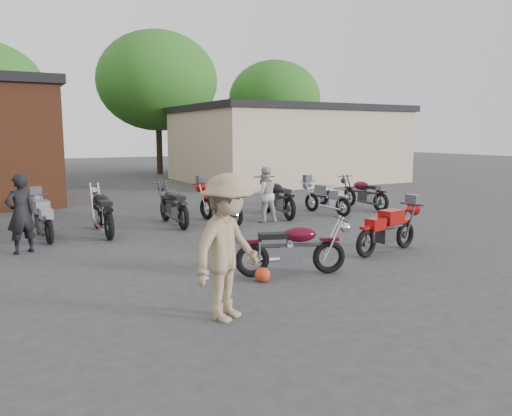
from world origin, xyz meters
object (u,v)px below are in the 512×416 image
person_light (265,194)px  row_bike_5 (277,195)px  row_bike_1 (43,216)px  helmet (263,275)px  person_tan (228,248)px  row_bike_2 (102,209)px  row_bike_3 (173,203)px  row_bike_6 (326,197)px  row_bike_4 (220,202)px  person_dark (21,214)px  sportbike (388,227)px  vintage_motorcycle (293,244)px  row_bike_7 (364,192)px

person_light → row_bike_5: bearing=-131.3°
person_light → row_bike_1: 5.62m
helmet → person_tan: 1.91m
row_bike_2 → row_bike_3: 1.93m
person_light → row_bike_6: bearing=-162.9°
row_bike_4 → person_dark: bearing=95.5°
person_tan → row_bike_3: size_ratio=0.93×
person_light → row_bike_2: (-4.27, 0.43, -0.14)m
person_tan → row_bike_2: size_ratio=0.89×
sportbike → helmet: (-3.26, -0.57, -0.40)m
person_light → row_bike_3: 2.49m
vintage_motorcycle → row_bike_2: 5.64m
helmet → row_bike_1: 6.09m
row_bike_2 → row_bike_1: bearing=87.7°
person_dark → row_bike_6: person_dark is taller
row_bike_4 → row_bike_6: (3.47, -0.16, -0.05)m
vintage_motorcycle → row_bike_1: (-3.43, 5.31, -0.01)m
person_light → row_bike_6: (2.32, 0.31, -0.24)m
person_light → row_bike_6: 2.36m
helmet → row_bike_2: 5.53m
sportbike → person_tan: (-4.46, -1.78, 0.44)m
person_dark → row_bike_4: 5.14m
helmet → row_bike_1: bearing=117.2°
person_light → person_tan: bearing=66.1°
vintage_motorcycle → row_bike_2: row_bike_2 is taller
person_tan → helmet: bearing=16.2°
person_light → row_bike_4: person_light is taller
person_dark → row_bike_2: 2.23m
helmet → person_tan: bearing=-134.8°
person_light → row_bike_1: size_ratio=0.84×
sportbike → row_bike_2: 6.69m
vintage_motorcycle → helmet: bearing=-153.3°
sportbike → helmet: 3.33m
person_light → row_bike_7: size_ratio=0.78×
sportbike → row_bike_1: 7.73m
person_dark → row_bike_3: 4.06m
vintage_motorcycle → row_bike_6: (4.49, 5.10, -0.02)m
sportbike → row_bike_5: 4.98m
row_bike_3 → person_tan: bearing=167.5°
row_bike_5 → helmet: bearing=153.2°
row_bike_2 → row_bike_5: bearing=-86.0°
row_bike_2 → row_bike_5: 5.07m
person_dark → row_bike_6: bearing=165.6°
helmet → row_bike_6: (5.14, 5.19, 0.40)m
person_tan → row_bike_2: 6.54m
row_bike_3 → vintage_motorcycle: bearing=-176.8°
person_tan → row_bike_2: (-0.25, 6.53, -0.34)m
vintage_motorcycle → row_bike_7: bearing=60.0°
person_light → row_bike_7: (3.97, 0.52, -0.20)m
person_dark → row_bike_4: size_ratio=0.83×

